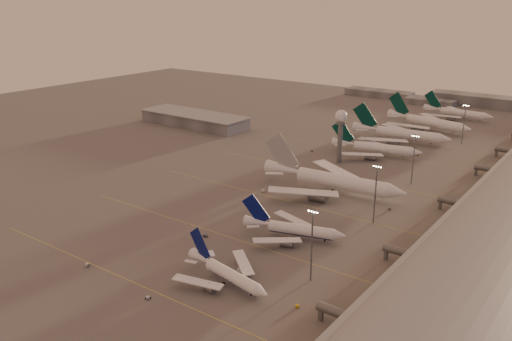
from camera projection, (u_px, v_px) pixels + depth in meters
The scene contains 26 objects.
ground at pixel (181, 236), 208.85m from camera, with size 700.00×700.00×0.00m, color #535151.
taxiway_markings at pixel (321, 208), 235.06m from camera, with size 180.00×185.25×0.02m.
hangar at pixel (194, 119), 382.13m from camera, with size 82.00×27.00×8.50m.
radar_tower at pixel (341, 126), 291.64m from camera, with size 6.40×6.40×31.10m.
mast_a at pixel (312, 242), 172.11m from camera, with size 3.60×0.56×25.00m.
mast_b at pixel (375, 191), 216.01m from camera, with size 3.60×0.56×25.00m.
mast_c at pixel (414, 157), 261.04m from camera, with size 3.60×0.56×25.00m.
mast_d at pixel (464, 122), 331.25m from camera, with size 3.60×0.56×25.00m.
distant_horizon at pixel (451, 99), 455.80m from camera, with size 165.00×37.50×9.00m.
narrowbody_near at pixel (227, 275), 173.45m from camera, with size 37.37×29.55×14.72m.
narrowbody_mid at pixel (294, 231), 205.50m from camera, with size 39.90×31.39×15.98m.
widebody_white at pixel (333, 184), 252.43m from camera, with size 71.44×57.07×25.12m.
greentail_a at pixel (376, 150), 310.56m from camera, with size 52.03×41.64×19.07m.
greentail_b at pixel (401, 136), 338.10m from camera, with size 63.01×50.69×22.89m.
greentail_c at pixel (428, 124), 369.00m from camera, with size 62.49×49.98×22.94m.
greentail_d at pixel (458, 114), 401.23m from camera, with size 52.55×42.31×19.08m.
gsv_truck_a at pixel (88, 264), 184.54m from camera, with size 6.16×2.59×2.43m.
gsv_tug_near at pixel (148, 298), 165.31m from camera, with size 1.89×3.11×0.88m.
gsv_catering_a at pixel (298, 302), 160.34m from camera, with size 5.02×3.88×3.77m.
gsv_tug_mid at pixel (205, 236), 207.43m from camera, with size 4.02×3.62×0.99m.
gsv_truck_b at pixel (326, 235), 207.29m from camera, with size 5.03×1.97×2.02m.
gsv_truck_c at pixel (264, 190), 253.75m from camera, with size 6.01×5.74×2.47m.
gsv_catering_b at pixel (390, 206), 232.69m from camera, with size 5.24×2.91×4.10m.
gsv_tug_far at pixel (350, 181), 267.59m from camera, with size 3.34×4.16×1.03m.
gsv_truck_d at pixel (312, 150), 319.37m from camera, with size 2.44×4.91×1.90m.
gsv_tug_hangar at pixel (417, 155), 311.25m from camera, with size 3.73×2.41×1.02m.
Camera 1 is at (135.74, -136.88, 89.08)m, focal length 38.00 mm.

